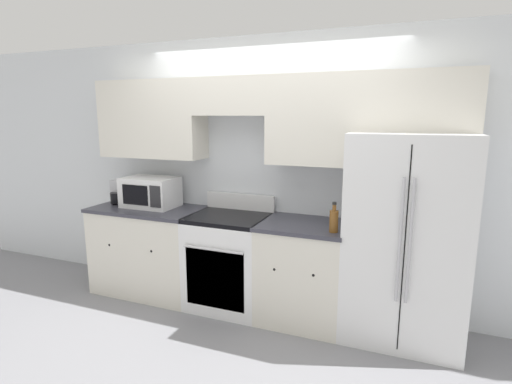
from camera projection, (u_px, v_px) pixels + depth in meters
name	position (u px, v px, depth m)	size (l,w,h in m)	color
ground_plane	(243.00, 325.00, 3.59)	(12.00, 12.00, 0.00)	gray
wall_back	(268.00, 152.00, 3.83)	(8.00, 0.39, 2.60)	silver
lower_cabinets_left	(150.00, 249.00, 4.23)	(1.15, 0.64, 0.92)	silver
lower_cabinets_right	(303.00, 272.00, 3.62)	(0.77, 0.64, 0.92)	silver
oven_range	(229.00, 261.00, 3.89)	(0.73, 0.65, 1.08)	white
refrigerator	(405.00, 238.00, 3.28)	(0.95, 0.74, 1.72)	white
microwave	(150.00, 192.00, 4.15)	(0.55, 0.38, 0.31)	white
bottle	(334.00, 220.00, 3.25)	(0.07, 0.07, 0.25)	brown
electric_kettle	(123.00, 192.00, 4.36)	(0.20, 0.28, 0.25)	#B7B7BC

